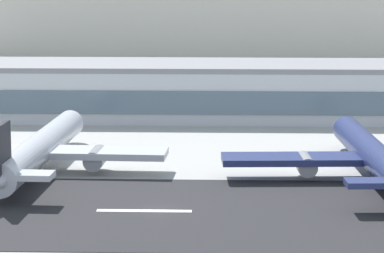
# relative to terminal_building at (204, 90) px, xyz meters

# --- Properties ---
(ground_plane) EXTENTS (1400.00, 1400.00, 0.00)m
(ground_plane) POSITION_rel_terminal_building_xyz_m (-4.02, -73.47, -5.46)
(ground_plane) COLOR #A8A8A3
(runway_strip) EXTENTS (800.00, 35.38, 0.08)m
(runway_strip) POSITION_rel_terminal_building_xyz_m (-4.02, -74.08, -5.42)
(runway_strip) COLOR #262628
(runway_strip) RESTS_ON ground_plane
(runway_centreline_dash_4) EXTENTS (12.00, 1.20, 0.01)m
(runway_centreline_dash_4) POSITION_rel_terminal_building_xyz_m (-5.66, -74.08, -5.37)
(runway_centreline_dash_4) COLOR white
(runway_centreline_dash_4) RESTS_ON runway_strip
(terminal_building) EXTENTS (176.60, 22.03, 10.91)m
(terminal_building) POSITION_rel_terminal_building_xyz_m (0.00, 0.00, 0.00)
(terminal_building) COLOR silver
(terminal_building) RESTS_ON ground_plane
(airliner_black_tail_gate_1) EXTENTS (38.35, 50.91, 10.62)m
(airliner_black_tail_gate_1) POSITION_rel_terminal_building_xyz_m (-23.24, -52.71, -2.07)
(airliner_black_tail_gate_1) COLOR silver
(airliner_black_tail_gate_1) RESTS_ON ground_plane
(airliner_gold_tail_gate_2) EXTENTS (44.01, 49.16, 10.26)m
(airliner_gold_tail_gate_2) POSITION_rel_terminal_building_xyz_m (25.88, -55.45, -2.19)
(airliner_gold_tail_gate_2) COLOR navy
(airliner_gold_tail_gate_2) RESTS_ON ground_plane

